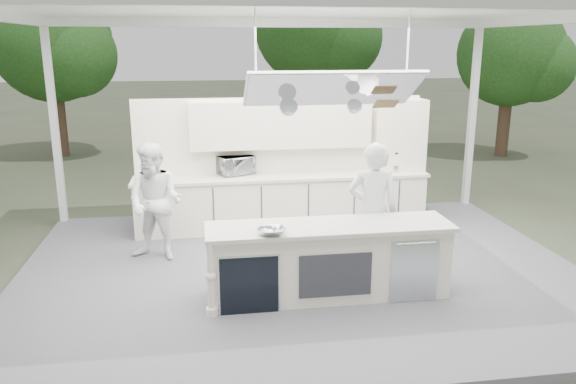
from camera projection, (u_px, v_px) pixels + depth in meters
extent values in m
plane|color=#444D35|center=(301.00, 276.00, 8.12)|extent=(90.00, 90.00, 0.00)
cube|color=#56565A|center=(301.00, 273.00, 8.10)|extent=(8.00, 6.00, 0.12)
cube|color=white|center=(472.00, 118.00, 10.98)|extent=(0.12, 0.12, 3.70)
cube|color=white|center=(55.00, 127.00, 9.84)|extent=(0.12, 0.12, 3.70)
cube|color=white|center=(303.00, 2.00, 7.15)|extent=(8.20, 6.20, 0.16)
cube|color=white|center=(274.00, 23.00, 9.96)|extent=(8.00, 0.12, 0.16)
cube|color=white|center=(332.00, 89.00, 6.58)|extent=(2.00, 0.71, 0.43)
cube|color=white|center=(332.00, 89.00, 6.58)|extent=(2.06, 0.76, 0.46)
cylinder|color=white|center=(255.00, 47.00, 6.33)|extent=(0.02, 0.02, 0.95)
cylinder|color=white|center=(408.00, 47.00, 6.59)|extent=(0.02, 0.02, 0.95)
cylinder|color=silver|center=(288.00, 107.00, 6.71)|extent=(0.22, 0.14, 0.21)
cylinder|color=silver|center=(354.00, 106.00, 6.78)|extent=(0.18, 0.12, 0.18)
cube|color=brown|center=(386.00, 104.00, 6.85)|extent=(0.28, 0.18, 0.12)
cube|color=white|center=(329.00, 262.00, 7.14)|extent=(3.00, 0.70, 0.90)
cube|color=silver|center=(330.00, 227.00, 7.02)|extent=(3.10, 0.78, 0.05)
cylinder|color=white|center=(211.00, 280.00, 6.58)|extent=(0.11, 0.11, 0.92)
cube|color=black|center=(249.00, 285.00, 6.67)|extent=(0.70, 0.04, 0.72)
cube|color=silver|center=(249.00, 285.00, 6.67)|extent=(0.74, 0.03, 0.72)
cube|color=#2E2E32|center=(335.00, 275.00, 6.81)|extent=(0.90, 0.02, 0.55)
cube|color=silver|center=(414.00, 270.00, 6.95)|extent=(0.62, 0.02, 0.78)
cube|color=white|center=(282.00, 203.00, 9.79)|extent=(5.00, 0.65, 0.90)
cube|color=silver|center=(282.00, 176.00, 9.66)|extent=(5.08, 0.72, 0.05)
cube|color=white|center=(280.00, 162.00, 9.90)|extent=(5.00, 0.10, 2.25)
cube|color=white|center=(281.00, 124.00, 9.60)|extent=(3.10, 0.38, 0.80)
cube|color=white|center=(399.00, 136.00, 9.92)|extent=(0.90, 0.45, 1.30)
cube|color=brown|center=(399.00, 136.00, 9.92)|extent=(0.84, 0.40, 0.03)
cylinder|color=silver|center=(394.00, 168.00, 9.91)|extent=(0.20, 0.20, 0.12)
cylinder|color=black|center=(395.00, 159.00, 9.87)|extent=(0.17, 0.17, 0.20)
cylinder|color=black|center=(413.00, 168.00, 9.97)|extent=(0.16, 0.16, 0.10)
cone|color=black|center=(414.00, 159.00, 9.92)|extent=(0.14, 0.14, 0.24)
cylinder|color=#4A3725|center=(60.00, 121.00, 16.60)|extent=(0.36, 0.36, 2.10)
sphere|color=#2B5F23|center=(52.00, 42.00, 16.02)|extent=(3.40, 3.40, 3.40)
sphere|color=#2B5F23|center=(74.00, 55.00, 15.72)|extent=(2.38, 2.38, 2.38)
cylinder|color=#4A3725|center=(312.00, 103.00, 19.63)|extent=(0.36, 0.36, 2.45)
sphere|color=#2B5F23|center=(313.00, 25.00, 18.96)|extent=(4.00, 4.00, 4.00)
sphere|color=#2B5F23|center=(340.00, 38.00, 18.60)|extent=(2.80, 2.80, 2.80)
cylinder|color=#4A3725|center=(504.00, 124.00, 16.61)|extent=(0.36, 0.36, 1.92)
sphere|color=#2B5F23|center=(511.00, 54.00, 16.09)|extent=(3.00, 3.00, 3.00)
sphere|color=#2B5F23|center=(538.00, 65.00, 15.82)|extent=(2.10, 2.10, 2.10)
imported|color=white|center=(373.00, 211.00, 7.63)|extent=(0.76, 0.57, 1.88)
imported|color=white|center=(155.00, 202.00, 8.26)|extent=(1.05, 0.95, 1.76)
imported|color=silver|center=(236.00, 165.00, 9.67)|extent=(0.69, 0.59, 0.32)
imported|color=#ACADB3|center=(272.00, 231.00, 6.65)|extent=(0.35, 0.35, 0.08)
imported|color=silver|center=(267.00, 231.00, 6.64)|extent=(0.24, 0.24, 0.08)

